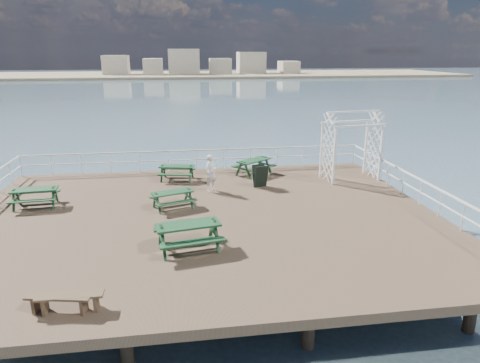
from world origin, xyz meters
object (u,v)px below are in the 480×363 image
at_px(picnic_table_c, 254,164).
at_px(picnic_table_e, 173,196).
at_px(flat_bench_far, 59,299).
at_px(picnic_table_b, 177,170).
at_px(flat_bench_near, 70,298).
at_px(picnic_table_d, 188,231).
at_px(picnic_table_a, 35,194).
at_px(person, 211,173).
at_px(trellis_arbor, 351,149).

xyz_separation_m(picnic_table_c, picnic_table_e, (-4.10, -4.35, -0.07)).
relative_size(picnic_table_c, flat_bench_far, 1.45).
xyz_separation_m(picnic_table_b, flat_bench_near, (-2.64, -10.87, -0.18)).
distance_m(picnic_table_c, picnic_table_d, 8.97).
distance_m(picnic_table_a, flat_bench_far, 8.38).
xyz_separation_m(picnic_table_b, person, (1.53, -2.02, 0.32)).
height_order(picnic_table_a, picnic_table_c, picnic_table_c).
height_order(picnic_table_c, flat_bench_near, picnic_table_c).
xyz_separation_m(flat_bench_near, flat_bench_far, (-0.25, 0.00, -0.00)).
bearing_deg(picnic_table_a, trellis_arbor, 3.63).
relative_size(picnic_table_d, picnic_table_e, 1.16).
bearing_deg(picnic_table_b, picnic_table_d, -76.29).
xyz_separation_m(picnic_table_e, trellis_arbor, (8.68, 2.97, 0.99)).
relative_size(picnic_table_b, picnic_table_e, 0.97).
distance_m(picnic_table_a, picnic_table_b, 6.47).
bearing_deg(flat_bench_near, person, 65.66).
relative_size(picnic_table_a, picnic_table_d, 0.82).
xyz_separation_m(picnic_table_d, flat_bench_far, (-3.21, -3.03, -0.29)).
bearing_deg(trellis_arbor, picnic_table_e, -168.20).
distance_m(picnic_table_d, flat_bench_near, 4.24).
height_order(flat_bench_near, trellis_arbor, trellis_arbor).
height_order(picnic_table_a, picnic_table_d, picnic_table_d).
distance_m(picnic_table_d, trellis_arbor, 10.69).
height_order(picnic_table_b, trellis_arbor, trellis_arbor).
xyz_separation_m(trellis_arbor, person, (-6.96, -1.02, -0.65)).
xyz_separation_m(picnic_table_d, trellis_arbor, (8.17, 6.84, 0.86)).
distance_m(picnic_table_a, flat_bench_near, 8.47).
distance_m(flat_bench_far, trellis_arbor, 15.11).
distance_m(flat_bench_far, person, 9.91).
relative_size(picnic_table_b, picnic_table_c, 0.81).
bearing_deg(trellis_arbor, picnic_table_a, -179.13).
height_order(picnic_table_b, picnic_table_e, picnic_table_b).
height_order(picnic_table_a, picnic_table_e, picnic_table_a).
relative_size(picnic_table_a, trellis_arbor, 0.56).
relative_size(flat_bench_far, trellis_arbor, 0.48).
xyz_separation_m(picnic_table_d, picnic_table_e, (-0.51, 3.87, -0.12)).
distance_m(flat_bench_near, person, 9.80).
bearing_deg(picnic_table_e, picnic_table_d, -101.48).
distance_m(picnic_table_d, person, 5.95).
xyz_separation_m(flat_bench_far, trellis_arbor, (11.38, 9.87, 1.16)).
xyz_separation_m(flat_bench_near, trellis_arbor, (11.13, 9.87, 1.15)).
bearing_deg(picnic_table_e, flat_bench_near, -128.49).
height_order(picnic_table_d, person, person).
height_order(picnic_table_e, flat_bench_far, picnic_table_e).
bearing_deg(picnic_table_d, picnic_table_c, 56.28).
bearing_deg(picnic_table_a, picnic_table_c, 14.91).
xyz_separation_m(picnic_table_d, flat_bench_near, (-2.96, -3.03, -0.29)).
distance_m(picnic_table_d, picnic_table_e, 3.90).
xyz_separation_m(picnic_table_b, picnic_table_c, (3.91, 0.38, 0.05)).
relative_size(flat_bench_near, trellis_arbor, 0.48).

